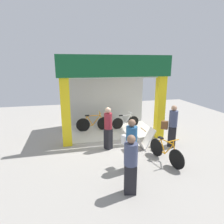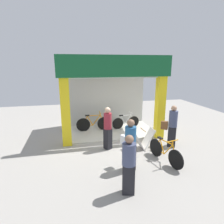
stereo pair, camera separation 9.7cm
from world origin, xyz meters
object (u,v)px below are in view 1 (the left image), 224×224
(bicycle_inside_0, at_px, (126,122))
(pedestrian_3, at_px, (131,164))
(pedestrian_1, at_px, (131,144))
(bicycle_parked_0, at_px, (166,152))
(pedestrian_0, at_px, (108,128))
(bicycle_inside_1, at_px, (93,123))
(sandwich_board_sign, at_px, (143,139))
(pedestrian_2, at_px, (172,125))

(bicycle_inside_0, height_order, pedestrian_3, pedestrian_3)
(pedestrian_1, xyz_separation_m, pedestrian_3, (-0.39, -1.13, -0.04))
(bicycle_parked_0, xyz_separation_m, pedestrian_0, (-1.71, 1.50, 0.51))
(bicycle_inside_0, distance_m, bicycle_inside_1, 1.71)
(sandwich_board_sign, distance_m, pedestrian_1, 1.76)
(pedestrian_2, bearing_deg, pedestrian_1, -148.91)
(bicycle_inside_1, xyz_separation_m, pedestrian_2, (2.86, -2.60, 0.51))
(bicycle_inside_0, xyz_separation_m, bicycle_parked_0, (0.29, -3.78, 0.03))
(bicycle_parked_0, distance_m, sandwich_board_sign, 1.25)
(sandwich_board_sign, height_order, pedestrian_2, pedestrian_2)
(bicycle_inside_1, bearing_deg, bicycle_inside_0, 0.92)
(bicycle_inside_1, distance_m, pedestrian_1, 4.01)
(sandwich_board_sign, xyz_separation_m, pedestrian_2, (1.22, -0.05, 0.49))
(bicycle_inside_0, bearing_deg, sandwich_board_sign, -91.47)
(bicycle_inside_0, xyz_separation_m, pedestrian_3, (-1.44, -5.09, 0.51))
(bicycle_inside_1, relative_size, sandwich_board_sign, 1.90)
(bicycle_inside_0, xyz_separation_m, pedestrian_1, (-1.05, -3.95, 0.54))
(pedestrian_2, bearing_deg, bicycle_inside_0, 113.67)
(pedestrian_0, distance_m, pedestrian_2, 2.60)
(pedestrian_1, xyz_separation_m, pedestrian_2, (2.20, 1.33, 0.01))
(pedestrian_0, distance_m, pedestrian_1, 1.72)
(bicycle_inside_1, distance_m, pedestrian_3, 5.09)
(pedestrian_1, distance_m, pedestrian_3, 1.20)
(bicycle_inside_1, distance_m, pedestrian_0, 2.32)
(bicycle_inside_0, bearing_deg, pedestrian_3, -105.85)
(bicycle_parked_0, bearing_deg, pedestrian_3, -142.90)
(pedestrian_1, height_order, pedestrian_2, pedestrian_2)
(bicycle_inside_0, height_order, pedestrian_0, pedestrian_0)
(pedestrian_0, bearing_deg, pedestrian_1, -77.33)
(sandwich_board_sign, relative_size, pedestrian_1, 0.55)
(pedestrian_2, bearing_deg, bicycle_parked_0, -126.91)
(bicycle_parked_0, bearing_deg, bicycle_inside_1, 117.98)
(pedestrian_1, bearing_deg, sandwich_board_sign, 54.36)
(bicycle_inside_0, distance_m, sandwich_board_sign, 2.58)
(bicycle_parked_0, xyz_separation_m, pedestrian_3, (-1.73, -1.31, 0.48))
(bicycle_inside_1, height_order, pedestrian_1, pedestrian_1)
(pedestrian_3, bearing_deg, bicycle_parked_0, 37.10)
(bicycle_parked_0, relative_size, pedestrian_3, 1.00)
(pedestrian_1, bearing_deg, bicycle_inside_0, 75.12)
(pedestrian_1, bearing_deg, pedestrian_2, 31.09)
(bicycle_inside_0, bearing_deg, bicycle_inside_1, -179.08)
(pedestrian_1, bearing_deg, pedestrian_3, -109.17)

